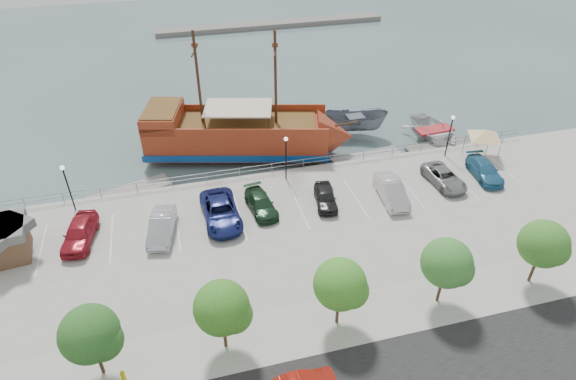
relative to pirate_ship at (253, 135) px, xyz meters
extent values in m
plane|color=#475859|center=(1.69, -13.13, -2.19)|extent=(160.00, 160.00, 0.00)
cube|color=#A49D8F|center=(1.69, -23.13, -1.18)|extent=(100.00, 4.00, 0.05)
cylinder|color=slate|center=(1.69, -5.33, -0.24)|extent=(50.00, 0.06, 0.06)
cylinder|color=slate|center=(1.69, -5.33, -0.64)|extent=(50.00, 0.06, 0.06)
cube|color=slate|center=(11.69, 41.87, -1.79)|extent=(40.00, 3.00, 0.80)
cube|color=maroon|center=(-1.45, 0.38, -0.10)|extent=(18.41, 9.80, 2.86)
cube|color=navy|center=(-1.45, 0.38, -1.04)|extent=(18.81, 10.20, 0.66)
cone|color=maroon|center=(7.91, -2.08, -0.10)|extent=(4.75, 6.00, 5.28)
cube|color=maroon|center=(-8.36, 2.20, 2.10)|extent=(4.59, 6.16, 1.54)
cube|color=brown|center=(-8.36, 2.20, 2.92)|extent=(4.27, 5.68, 0.13)
cube|color=brown|center=(-0.92, 0.24, 1.38)|extent=(15.05, 8.32, 0.16)
cube|color=maroon|center=(-0.78, 2.93, 1.71)|extent=(17.07, 4.69, 0.77)
cube|color=maroon|center=(-2.12, -2.17, 1.71)|extent=(17.07, 4.69, 0.77)
cylinder|color=#382111|center=(2.27, -0.60, 5.83)|extent=(0.32, 0.32, 9.02)
cylinder|color=#382111|center=(-4.64, 1.22, 5.83)|extent=(0.32, 0.32, 9.02)
cylinder|color=#382111|center=(2.27, -0.60, 8.58)|extent=(0.99, 3.23, 0.15)
cylinder|color=#382111|center=(-4.64, 1.22, 8.58)|extent=(0.99, 3.23, 0.15)
cube|color=beige|center=(-1.24, 0.33, 2.98)|extent=(7.23, 5.66, 0.13)
cylinder|color=#382111|center=(8.65, -2.28, 1.22)|extent=(2.69, 0.87, 0.65)
imported|color=slate|center=(11.38, 1.27, -0.88)|extent=(7.25, 4.52, 2.63)
imported|color=silver|center=(19.25, -1.72, -1.45)|extent=(5.54, 7.46, 1.49)
cube|color=gray|center=(-12.11, -3.93, -1.99)|extent=(7.48, 4.11, 0.41)
cube|color=gray|center=(10.71, -3.93, -1.98)|extent=(7.36, 2.59, 0.41)
cube|color=slate|center=(18.81, -3.93, -1.99)|extent=(7.25, 2.59, 0.41)
cube|color=brown|center=(-20.43, -11.31, -0.08)|extent=(3.39, 3.39, 2.23)
cylinder|color=slate|center=(19.45, -6.78, -0.18)|extent=(0.08, 0.08, 2.02)
cylinder|color=slate|center=(21.67, -5.91, -0.18)|extent=(0.08, 0.08, 2.02)
cylinder|color=slate|center=(20.31, -9.00, -0.18)|extent=(0.08, 0.08, 2.02)
cylinder|color=slate|center=(22.54, -8.14, -0.18)|extent=(0.08, 0.08, 2.02)
pyramid|color=white|center=(20.99, -7.46, 1.61)|extent=(4.99, 4.99, 0.83)
cylinder|color=#DBBA08|center=(-12.17, -23.93, -0.88)|extent=(0.25, 0.25, 0.62)
sphere|color=#DBBA08|center=(-12.17, -23.93, -0.55)|extent=(0.27, 0.27, 0.27)
cylinder|color=black|center=(-16.31, -6.63, 0.81)|extent=(0.12, 0.12, 4.00)
sphere|color=#FFF2CC|center=(-16.31, -6.63, 2.91)|extent=(0.36, 0.36, 0.36)
cylinder|color=black|center=(1.69, -6.63, 0.81)|extent=(0.12, 0.12, 4.00)
sphere|color=#FFF2CC|center=(1.69, -6.63, 2.91)|extent=(0.36, 0.36, 0.36)
cylinder|color=black|center=(17.69, -6.63, 0.81)|extent=(0.12, 0.12, 4.00)
sphere|color=#FFF2CC|center=(17.69, -6.63, 2.91)|extent=(0.36, 0.36, 0.36)
cylinder|color=#473321|center=(-13.31, -23.13, -0.09)|extent=(0.20, 0.20, 2.20)
sphere|color=#26531D|center=(-13.31, -23.13, 2.21)|extent=(3.20, 3.20, 3.20)
sphere|color=#26531D|center=(-12.71, -23.43, 1.81)|extent=(2.20, 2.20, 2.20)
cylinder|color=#473321|center=(-6.31, -23.13, -0.09)|extent=(0.20, 0.20, 2.20)
sphere|color=#31691D|center=(-6.31, -23.13, 2.21)|extent=(3.20, 3.20, 3.20)
sphere|color=#31691D|center=(-5.71, -23.43, 1.81)|extent=(2.20, 2.20, 2.20)
cylinder|color=#473321|center=(0.69, -23.13, -0.09)|extent=(0.20, 0.20, 2.20)
sphere|color=#387722|center=(0.69, -23.13, 2.21)|extent=(3.20, 3.20, 3.20)
sphere|color=#387722|center=(1.29, -23.43, 1.81)|extent=(2.20, 2.20, 2.20)
cylinder|color=#473321|center=(7.69, -23.13, -0.09)|extent=(0.20, 0.20, 2.20)
sphere|color=#326B29|center=(7.69, -23.13, 2.21)|extent=(3.20, 3.20, 3.20)
sphere|color=#326B29|center=(8.29, -23.43, 1.81)|extent=(2.20, 2.20, 2.20)
cylinder|color=#473321|center=(14.69, -23.13, -0.09)|extent=(0.20, 0.20, 2.20)
sphere|color=#346A22|center=(14.69, -23.13, 2.21)|extent=(3.20, 3.20, 3.20)
sphere|color=#346A22|center=(15.29, -23.43, 1.81)|extent=(2.20, 2.20, 2.20)
imported|color=maroon|center=(-15.45, -10.90, -0.36)|extent=(2.80, 5.15, 1.66)
imported|color=#B0B4BA|center=(-9.44, -11.66, -0.40)|extent=(2.59, 5.03, 1.58)
imported|color=navy|center=(-4.80, -11.05, -0.36)|extent=(2.96, 6.07, 1.66)
imported|color=#1A3720|center=(-1.46, -10.60, -0.53)|extent=(2.42, 4.76, 1.32)
imported|color=black|center=(3.94, -11.12, -0.49)|extent=(2.34, 4.35, 1.41)
imported|color=beige|center=(9.53, -11.86, -0.36)|extent=(2.24, 5.20, 1.66)
imported|color=gray|center=(15.02, -10.96, -0.52)|extent=(2.58, 5.00, 1.35)
imported|color=#2A6A8F|center=(19.12, -10.88, -0.49)|extent=(2.55, 5.06, 1.41)
camera|label=1|loc=(-7.33, -41.61, 23.04)|focal=30.00mm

